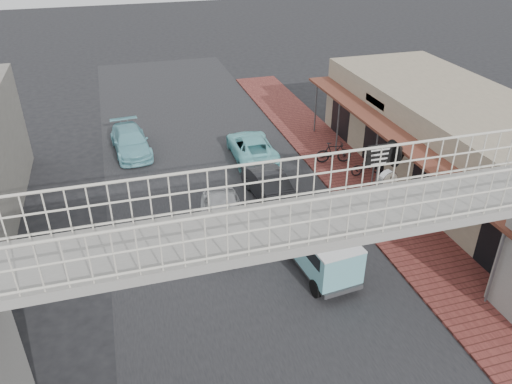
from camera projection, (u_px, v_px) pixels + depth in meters
ground at (260, 285)px, 17.40m from camera, size 120.00×120.00×0.00m
road_strip at (260, 284)px, 17.39m from camera, size 10.00×60.00×0.01m
sidewalk at (384, 212)px, 21.45m from camera, size 3.00×40.00×0.10m
shophouse_row at (468, 149)px, 22.40m from camera, size 7.20×18.00×4.00m
footbridge at (306, 287)px, 12.48m from camera, size 16.40×2.40×6.34m
white_hatchback at (224, 219)px, 19.71m from camera, size 2.26×4.46×1.45m
dark_sedan at (271, 187)px, 22.13m from camera, size 1.80×4.02×1.28m
angkot_curb at (252, 147)px, 25.90m from camera, size 2.21×4.53×1.24m
angkot_far at (130, 141)px, 26.45m from camera, size 2.14×4.47×1.26m
angkot_van at (320, 245)px, 17.52m from camera, size 1.97×3.73×1.76m
motorcycle_near at (368, 166)px, 24.11m from camera, size 1.70×0.61×0.89m
motorcycle_far at (334, 152)px, 25.21m from camera, size 1.89×0.85×1.09m
street_clock at (387, 183)px, 18.47m from camera, size 0.76×0.65×2.97m
arrow_sign at (398, 154)px, 20.38m from camera, size 1.84×1.16×3.20m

